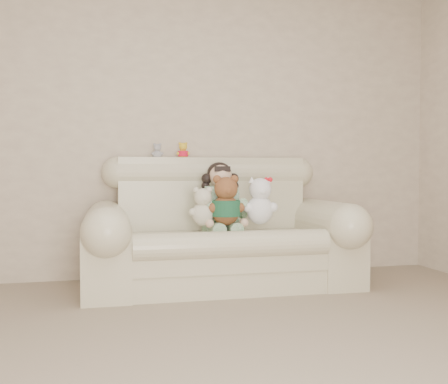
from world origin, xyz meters
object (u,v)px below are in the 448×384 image
sofa (221,221)px  brown_teddy (226,196)px  seated_child (220,197)px  white_cat (260,196)px  cream_teddy (203,203)px

sofa → brown_teddy: 0.24m
seated_child → white_cat: size_ratio=1.32×
seated_child → cream_teddy: seated_child is taller
sofa → cream_teddy: 0.25m
brown_teddy → seated_child: bearing=85.3°
seated_child → brown_teddy: 0.20m
seated_child → white_cat: (0.28, -0.18, 0.01)m
white_cat → cream_teddy: bearing=170.2°
sofa → brown_teddy: size_ratio=4.70×
white_cat → sofa: bearing=150.7°
sofa → brown_teddy: sofa is taller
sofa → brown_teddy: bearing=-85.6°
seated_child → cream_teddy: (-0.18, -0.18, -0.04)m
brown_teddy → white_cat: bearing=0.9°
sofa → seated_child: bearing=81.3°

